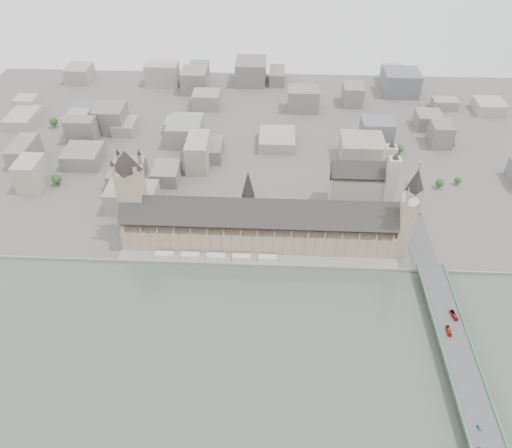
{
  "coord_description": "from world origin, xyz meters",
  "views": [
    {
      "loc": [
        15.68,
        -358.19,
        332.85
      ],
      "look_at": [
        -2.4,
        21.93,
        22.29
      ],
      "focal_mm": 35.0,
      "sensor_mm": 36.0,
      "label": 1
    }
  ],
  "objects_px": {
    "palace_of_westminster": "(258,225)",
    "red_bus_south": "(454,315)",
    "car_blue": "(479,428)",
    "victoria_tower": "(132,191)",
    "red_bus_north": "(449,331)",
    "elizabeth_tower": "(410,208)",
    "westminster_abbey": "(363,183)",
    "car_approach": "(420,214)",
    "westminster_bridge": "(448,330)"
  },
  "relations": [
    {
      "from": "victoria_tower",
      "to": "red_bus_south",
      "type": "distance_m",
      "value": 310.39
    },
    {
      "from": "victoria_tower",
      "to": "westminster_abbey",
      "type": "bearing_deg",
      "value": 16.5
    },
    {
      "from": "palace_of_westminster",
      "to": "elizabeth_tower",
      "type": "bearing_deg",
      "value": -4.85
    },
    {
      "from": "westminster_bridge",
      "to": "red_bus_north",
      "type": "height_order",
      "value": "red_bus_north"
    },
    {
      "from": "palace_of_westminster",
      "to": "westminster_bridge",
      "type": "xyz_separation_m",
      "value": [
        162.0,
        -107.2,
        -17.58
      ]
    },
    {
      "from": "palace_of_westminster",
      "to": "red_bus_south",
      "type": "bearing_deg",
      "value": -30.11
    },
    {
      "from": "victoria_tower",
      "to": "red_bus_north",
      "type": "xyz_separation_m",
      "value": [
        280.95,
        -120.16,
        -43.49
      ]
    },
    {
      "from": "victoria_tower",
      "to": "car_blue",
      "type": "distance_m",
      "value": 348.99
    },
    {
      "from": "red_bus_south",
      "to": "car_approach",
      "type": "height_order",
      "value": "red_bus_south"
    },
    {
      "from": "car_blue",
      "to": "red_bus_south",
      "type": "bearing_deg",
      "value": 68.55
    },
    {
      "from": "car_blue",
      "to": "victoria_tower",
      "type": "bearing_deg",
      "value": 127.7
    },
    {
      "from": "red_bus_north",
      "to": "car_blue",
      "type": "bearing_deg",
      "value": -88.52
    },
    {
      "from": "palace_of_westminster",
      "to": "car_blue",
      "type": "relative_size",
      "value": 67.63
    },
    {
      "from": "victoria_tower",
      "to": "car_blue",
      "type": "height_order",
      "value": "victoria_tower"
    },
    {
      "from": "westminster_bridge",
      "to": "red_bus_north",
      "type": "distance_m",
      "value": 9.86
    },
    {
      "from": "red_bus_north",
      "to": "car_blue",
      "type": "distance_m",
      "value": 82.08
    },
    {
      "from": "car_blue",
      "to": "red_bus_north",
      "type": "bearing_deg",
      "value": 73.45
    },
    {
      "from": "palace_of_westminster",
      "to": "victoria_tower",
      "type": "xyz_separation_m",
      "value": [
        -122.0,
        6.3,
        32.5
      ]
    },
    {
      "from": "victoria_tower",
      "to": "westminster_abbey",
      "type": "relative_size",
      "value": 1.47
    },
    {
      "from": "palace_of_westminster",
      "to": "car_blue",
      "type": "distance_m",
      "value": 252.58
    },
    {
      "from": "red_bus_south",
      "to": "car_blue",
      "type": "xyz_separation_m",
      "value": [
        -8.47,
        -98.85,
        -0.87
      ]
    },
    {
      "from": "red_bus_south",
      "to": "car_blue",
      "type": "distance_m",
      "value": 99.22
    },
    {
      "from": "elizabeth_tower",
      "to": "victoria_tower",
      "type": "xyz_separation_m",
      "value": [
        -260.0,
        18.0,
        -2.88
      ]
    },
    {
      "from": "car_blue",
      "to": "car_approach",
      "type": "relative_size",
      "value": 0.87
    },
    {
      "from": "palace_of_westminster",
      "to": "westminster_abbey",
      "type": "distance_m",
      "value": 134.09
    },
    {
      "from": "elizabeth_tower",
      "to": "palace_of_westminster",
      "type": "bearing_deg",
      "value": 175.15
    },
    {
      "from": "red_bus_south",
      "to": "car_approach",
      "type": "distance_m",
      "value": 137.39
    },
    {
      "from": "elizabeth_tower",
      "to": "red_bus_south",
      "type": "height_order",
      "value": "elizabeth_tower"
    },
    {
      "from": "westminster_abbey",
      "to": "car_blue",
      "type": "distance_m",
      "value": 275.82
    },
    {
      "from": "red_bus_north",
      "to": "car_approach",
      "type": "relative_size",
      "value": 2.35
    },
    {
      "from": "red_bus_south",
      "to": "elizabeth_tower",
      "type": "bearing_deg",
      "value": 97.5
    },
    {
      "from": "red_bus_north",
      "to": "car_approach",
      "type": "bearing_deg",
      "value": 88.29
    },
    {
      "from": "red_bus_north",
      "to": "car_approach",
      "type": "height_order",
      "value": "red_bus_north"
    },
    {
      "from": "car_blue",
      "to": "car_approach",
      "type": "height_order",
      "value": "car_blue"
    },
    {
      "from": "westminster_bridge",
      "to": "westminster_abbey",
      "type": "distance_m",
      "value": 190.56
    },
    {
      "from": "westminster_bridge",
      "to": "red_bus_south",
      "type": "bearing_deg",
      "value": 61.79
    },
    {
      "from": "elizabeth_tower",
      "to": "car_blue",
      "type": "distance_m",
      "value": 191.33
    },
    {
      "from": "elizabeth_tower",
      "to": "westminster_bridge",
      "type": "height_order",
      "value": "elizabeth_tower"
    },
    {
      "from": "palace_of_westminster",
      "to": "victoria_tower",
      "type": "bearing_deg",
      "value": 177.04
    },
    {
      "from": "victoria_tower",
      "to": "red_bus_south",
      "type": "xyz_separation_m",
      "value": [
        289.43,
        -103.39,
        -43.42
      ]
    },
    {
      "from": "elizabeth_tower",
      "to": "westminster_abbey",
      "type": "bearing_deg",
      "value": 107.29
    },
    {
      "from": "palace_of_westminster",
      "to": "red_bus_south",
      "type": "relative_size",
      "value": 24.04
    },
    {
      "from": "victoria_tower",
      "to": "red_bus_south",
      "type": "bearing_deg",
      "value": -19.66
    },
    {
      "from": "westminster_bridge",
      "to": "car_blue",
      "type": "relative_size",
      "value": 82.94
    },
    {
      "from": "westminster_abbey",
      "to": "car_approach",
      "type": "height_order",
      "value": "westminster_abbey"
    },
    {
      "from": "palace_of_westminster",
      "to": "car_approach",
      "type": "xyz_separation_m",
      "value": [
        167.52,
        40.3,
        -11.8
      ]
    },
    {
      "from": "westminster_abbey",
      "to": "car_approach",
      "type": "distance_m",
      "value": 68.03
    },
    {
      "from": "westminster_bridge",
      "to": "car_approach",
      "type": "distance_m",
      "value": 147.72
    },
    {
      "from": "westminster_abbey",
      "to": "red_bus_south",
      "type": "relative_size",
      "value": 6.17
    },
    {
      "from": "elizabeth_tower",
      "to": "westminster_abbey",
      "type": "relative_size",
      "value": 1.58
    }
  ]
}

